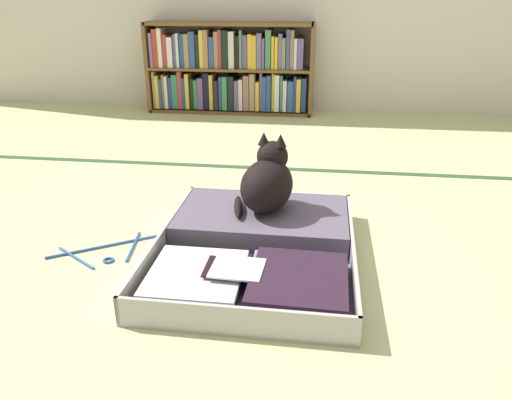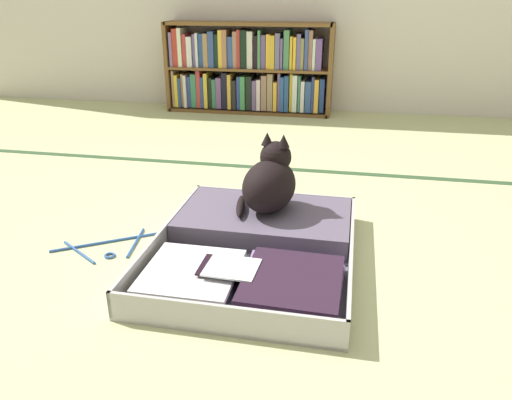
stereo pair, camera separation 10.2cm
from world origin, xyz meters
The scene contains 6 objects.
ground_plane centered at (0.00, 0.00, 0.00)m, with size 10.00×10.00×0.00m, color #C0C38A.
tatami_border centered at (0.00, 0.92, 0.00)m, with size 4.80×0.05×0.00m.
bookshelf centered at (-0.41, 2.25, 0.33)m, with size 1.31×0.26×0.69m.
open_suitcase centered at (0.11, -0.04, 0.04)m, with size 0.70×0.87×0.10m.
black_cat centered at (0.12, 0.16, 0.21)m, with size 0.27×0.31×0.30m.
clothes_hanger centered at (-0.46, -0.09, 0.00)m, with size 0.36×0.29×0.01m.
Camera 2 is at (0.40, -1.58, 0.90)m, focal length 34.08 mm.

